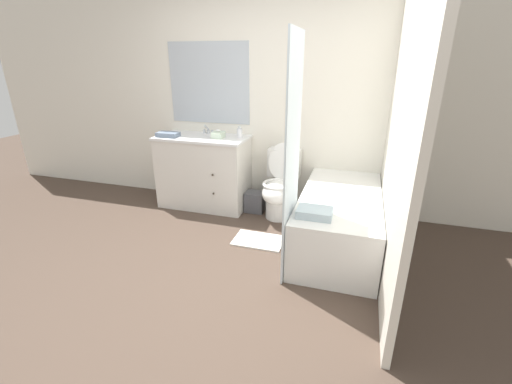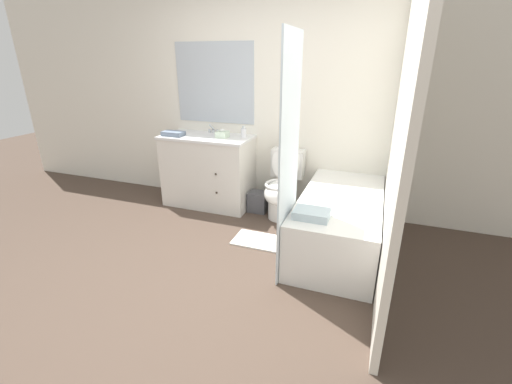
{
  "view_description": "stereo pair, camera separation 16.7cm",
  "coord_description": "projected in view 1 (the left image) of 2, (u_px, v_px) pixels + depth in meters",
  "views": [
    {
      "loc": [
        1.04,
        -2.19,
        1.75
      ],
      "look_at": [
        0.12,
        0.78,
        0.53
      ],
      "focal_mm": 24.0,
      "sensor_mm": 36.0,
      "label": 1
    },
    {
      "loc": [
        1.19,
        -2.13,
        1.75
      ],
      "look_at": [
        0.12,
        0.78,
        0.53
      ],
      "focal_mm": 24.0,
      "sensor_mm": 36.0,
      "label": 2
    }
  ],
  "objects": [
    {
      "name": "ground_plane",
      "position": [
        215.0,
        281.0,
        2.87
      ],
      "size": [
        14.0,
        14.0,
        0.0
      ],
      "primitive_type": "plane",
      "color": "#47382D"
    },
    {
      "name": "wall_back",
      "position": [
        270.0,
        104.0,
        3.98
      ],
      "size": [
        8.0,
        0.06,
        2.5
      ],
      "color": "white",
      "rests_on": "ground_plane"
    },
    {
      "name": "wall_right",
      "position": [
        399.0,
        123.0,
        2.82
      ],
      "size": [
        0.05,
        2.74,
        2.5
      ],
      "color": "white",
      "rests_on": "ground_plane"
    },
    {
      "name": "vanity_cabinet",
      "position": [
        204.0,
        171.0,
        4.22
      ],
      "size": [
        1.09,
        0.57,
        0.88
      ],
      "color": "silver",
      "rests_on": "ground_plane"
    },
    {
      "name": "sink_faucet",
      "position": [
        208.0,
        131.0,
        4.2
      ],
      "size": [
        0.14,
        0.12,
        0.12
      ],
      "color": "silver",
      "rests_on": "vanity_cabinet"
    },
    {
      "name": "toilet",
      "position": [
        280.0,
        187.0,
        3.93
      ],
      "size": [
        0.38,
        0.63,
        0.85
      ],
      "color": "white",
      "rests_on": "ground_plane"
    },
    {
      "name": "bathtub",
      "position": [
        339.0,
        220.0,
        3.36
      ],
      "size": [
        0.74,
        1.58,
        0.53
      ],
      "color": "white",
      "rests_on": "ground_plane"
    },
    {
      "name": "shower_curtain",
      "position": [
        292.0,
        162.0,
        2.72
      ],
      "size": [
        0.01,
        0.55,
        1.94
      ],
      "color": "silver",
      "rests_on": "ground_plane"
    },
    {
      "name": "wastebasket",
      "position": [
        255.0,
        202.0,
        4.15
      ],
      "size": [
        0.22,
        0.19,
        0.24
      ],
      "color": "#4C4C51",
      "rests_on": "ground_plane"
    },
    {
      "name": "tissue_box",
      "position": [
        218.0,
        135.0,
        3.98
      ],
      "size": [
        0.13,
        0.14,
        0.1
      ],
      "color": "silver",
      "rests_on": "vanity_cabinet"
    },
    {
      "name": "soap_dispenser",
      "position": [
        240.0,
        133.0,
        3.99
      ],
      "size": [
        0.06,
        0.06,
        0.13
      ],
      "color": "silver",
      "rests_on": "vanity_cabinet"
    },
    {
      "name": "hand_towel_folded",
      "position": [
        168.0,
        134.0,
        4.04
      ],
      "size": [
        0.26,
        0.15,
        0.05
      ],
      "color": "slate",
      "rests_on": "vanity_cabinet"
    },
    {
      "name": "bath_towel_folded",
      "position": [
        315.0,
        213.0,
        2.81
      ],
      "size": [
        0.29,
        0.21,
        0.07
      ],
      "color": "silver",
      "rests_on": "bathtub"
    },
    {
      "name": "bath_mat",
      "position": [
        259.0,
        240.0,
        3.5
      ],
      "size": [
        0.5,
        0.33,
        0.02
      ],
      "color": "silver",
      "rests_on": "ground_plane"
    }
  ]
}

